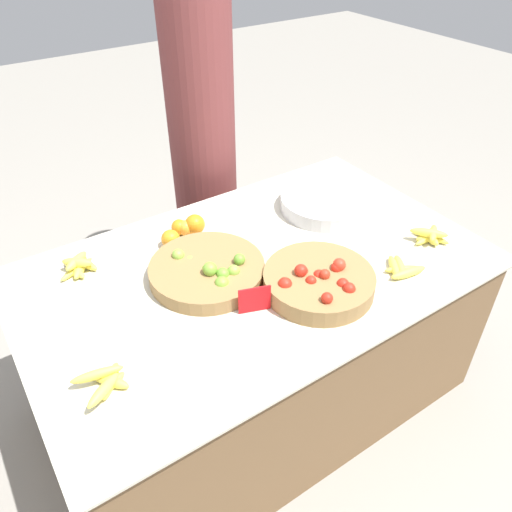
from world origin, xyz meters
TOP-DOWN VIEW (x-y plane):
  - ground_plane at (0.00, 0.00)m, footprint 12.00×12.00m
  - market_table at (0.00, 0.00)m, footprint 1.76×1.08m
  - lime_bowl at (-0.18, 0.05)m, footprint 0.43×0.43m
  - tomato_basket at (0.11, -0.23)m, footprint 0.40×0.40m
  - orange_pile at (-0.14, 0.33)m, footprint 0.21×0.13m
  - metal_bowl at (0.49, 0.18)m, footprint 0.40×0.40m
  - price_sign at (-0.14, -0.20)m, footprint 0.11×0.04m
  - banana_bunch_middle_left at (-0.57, 0.35)m, footprint 0.15×0.14m
  - banana_bunch_front_left at (-0.68, -0.23)m, footprint 0.16×0.15m
  - banana_bunch_front_right at (0.68, -0.25)m, footprint 0.14×0.15m
  - banana_bunch_back_center at (0.43, -0.33)m, footprint 0.16×0.15m
  - vendor_person at (0.24, 0.84)m, footprint 0.33×0.33m

SIDE VIEW (x-z plane):
  - ground_plane at x=0.00m, z-range 0.00..0.00m
  - market_table at x=0.00m, z-range 0.00..0.73m
  - banana_bunch_back_center at x=0.43m, z-range 0.73..0.77m
  - banana_bunch_front_left at x=-0.68m, z-range 0.73..0.79m
  - banana_bunch_middle_left at x=-0.57m, z-range 0.73..0.79m
  - banana_bunch_front_right at x=0.68m, z-range 0.73..0.79m
  - lime_bowl at x=-0.18m, z-range 0.71..0.81m
  - metal_bowl at x=0.49m, z-range 0.73..0.80m
  - tomato_basket at x=0.11m, z-range 0.72..0.82m
  - orange_pile at x=-0.14m, z-range 0.73..0.81m
  - price_sign at x=-0.14m, z-range 0.73..0.84m
  - vendor_person at x=0.24m, z-range -0.06..1.68m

